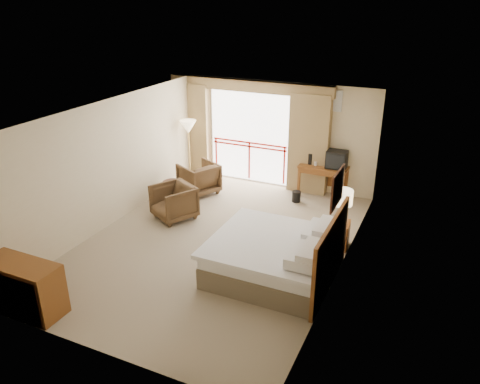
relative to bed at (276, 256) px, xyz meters
The scene contains 29 objects.
floor 1.66m from the bed, 158.15° to the left, with size 7.00×7.00×0.00m, color #84755C.
ceiling 2.83m from the bed, 158.15° to the left, with size 7.00×7.00×0.00m, color white.
wall_back 4.47m from the bed, 110.05° to the left, with size 5.00×5.00×0.00m, color #CBB992.
wall_front 3.41m from the bed, 117.29° to the right, with size 5.00×5.00×0.00m, color #CBB992.
wall_left 4.16m from the bed, behind, with size 7.00×7.00×0.00m, color #CBB992.
wall_right 1.52m from the bed, 30.87° to the left, with size 7.00×7.00×0.00m, color #CBB992.
balcony_door 4.75m from the bed, 119.37° to the left, with size 2.40×2.40×0.00m, color white.
balcony_railing 4.68m from the bed, 119.49° to the left, with size 2.09×0.03×1.02m.
curtain_left 5.65m from the bed, 134.97° to the left, with size 1.00×0.26×2.50m, color olive.
curtain_right 4.10m from the bed, 99.29° to the left, with size 1.00×0.26×2.50m, color olive.
valance 5.08m from the bed, 119.98° to the left, with size 4.40×0.22×0.28m, color olive.
hvac_vent 4.53m from the bed, 92.76° to the left, with size 0.50×0.04×0.50m, color silver.
bed is the anchor object (origin of this frame).
headboard 1.00m from the bed, ahead, with size 0.06×2.10×1.30m, color #603012.
framed_art 1.77m from the bed, ahead, with size 0.04×0.72×0.60m.
nightstand 1.67m from the bed, 61.98° to the left, with size 0.37×0.44×0.53m, color #603012.
table_lamp 1.84m from the bed, 62.77° to the left, with size 0.37×0.37×0.65m.
phone 1.53m from the bed, 60.99° to the left, with size 0.17×0.13×0.07m, color black.
desk 3.92m from the bed, 93.06° to the left, with size 1.19×0.57×0.78m.
tv 3.90m from the bed, 88.65° to the left, with size 0.48×0.38×0.44m.
coffee_maker 3.94m from the bed, 98.24° to the left, with size 0.13×0.13×0.28m, color black.
cup 3.86m from the bed, 96.13° to the left, with size 0.07×0.07×0.10m, color white.
wastebasket 3.29m from the bed, 101.86° to the left, with size 0.21×0.21×0.27m, color black.
armchair_far 4.13m from the bed, 138.71° to the left, with size 0.84×0.86×0.79m, color #412C1A.
armchair_near 3.16m from the bed, 157.22° to the left, with size 0.83×0.85×0.78m, color #412C1A.
side_table 3.88m from the bed, 150.18° to the left, with size 0.49×0.49×0.53m.
book 3.88m from the bed, 150.18° to the left, with size 0.17×0.22×0.02m, color white.
floor_lamp 5.11m from the bed, 137.99° to the left, with size 0.42×0.42×1.66m.
dresser 4.18m from the bed, 141.11° to the right, with size 1.29×0.55×0.86m.
Camera 1 is at (3.90, -7.41, 4.68)m, focal length 35.00 mm.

